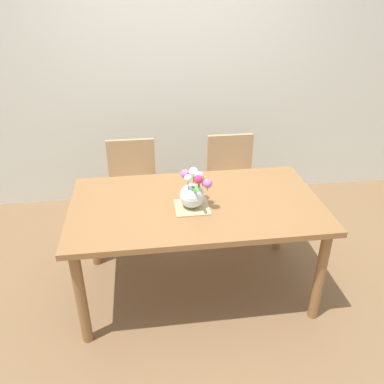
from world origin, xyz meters
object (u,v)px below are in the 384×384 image
dining_table (196,213)px  flower_vase (193,190)px  chair_right (231,178)px  chair_left (133,184)px

dining_table → flower_vase: (-0.03, -0.06, 0.21)m
dining_table → flower_vase: 0.22m
chair_right → flower_vase: size_ratio=3.24×
chair_right → flower_vase: (-0.48, -0.89, 0.37)m
chair_left → flower_vase: bearing=115.5°
chair_left → chair_right: 0.90m
chair_right → dining_table: bearing=61.5°
chair_left → chair_right: size_ratio=1.00×
flower_vase → chair_right: bearing=61.7°
dining_table → chair_left: chair_left is taller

